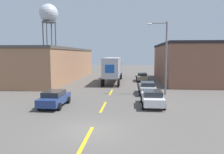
{
  "coord_description": "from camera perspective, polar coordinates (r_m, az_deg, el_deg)",
  "views": [
    {
      "loc": [
        2.4,
        -12.67,
        4.6
      ],
      "look_at": [
        0.1,
        13.61,
        1.84
      ],
      "focal_mm": 35.0,
      "sensor_mm": 36.0,
      "label": 1
    }
  ],
  "objects": [
    {
      "name": "ground_plane",
      "position": [
        13.69,
        -5.55,
        -13.69
      ],
      "size": [
        160.0,
        160.0,
        0.0
      ],
      "primitive_type": "plane",
      "color": "#56514C"
    },
    {
      "name": "road_centerline",
      "position": [
        19.36,
        -2.28,
        -7.76
      ],
      "size": [
        0.2,
        18.76,
        0.01
      ],
      "color": "gold",
      "rests_on": "ground_plane"
    },
    {
      "name": "warehouse_left",
      "position": [
        41.84,
        -14.42,
        3.41
      ],
      "size": [
        8.44,
        27.51,
        5.7
      ],
      "color": "#9E7051",
      "rests_on": "ground_plane"
    },
    {
      "name": "warehouse_right",
      "position": [
        39.49,
        20.17,
        3.58
      ],
      "size": [
        10.87,
        18.82,
        6.37
      ],
      "color": "brown",
      "rests_on": "ground_plane"
    },
    {
      "name": "semi_truck",
      "position": [
        35.78,
        0.26,
        2.47
      ],
      "size": [
        2.68,
        12.59,
        4.04
      ],
      "rotation": [
        0.0,
        0.0,
        0.01
      ],
      "color": "navy",
      "rests_on": "ground_plane"
    },
    {
      "name": "parked_car_right_near",
      "position": [
        19.79,
        10.49,
        -5.35
      ],
      "size": [
        1.95,
        4.27,
        1.41
      ],
      "color": "silver",
      "rests_on": "ground_plane"
    },
    {
      "name": "parked_car_right_mid",
      "position": [
        25.64,
        9.22,
        -2.74
      ],
      "size": [
        1.95,
        4.27,
        1.41
      ],
      "color": "#B2B2B7",
      "rests_on": "ground_plane"
    },
    {
      "name": "parked_car_left_near",
      "position": [
        19.96,
        -14.81,
        -5.35
      ],
      "size": [
        1.95,
        4.27,
        1.41
      ],
      "color": "navy",
      "rests_on": "ground_plane"
    },
    {
      "name": "parked_car_right_far",
      "position": [
        37.81,
        7.87,
        0.08
      ],
      "size": [
        1.95,
        4.27,
        1.41
      ],
      "color": "tan",
      "rests_on": "ground_plane"
    },
    {
      "name": "water_tower",
      "position": [
        62.23,
        -16.21,
        15.35
      ],
      "size": [
        4.9,
        4.9,
        17.79
      ],
      "color": "#47474C",
      "rests_on": "ground_plane"
    },
    {
      "name": "street_lamp",
      "position": [
        25.21,
        13.43,
        6.06
      ],
      "size": [
        2.28,
        0.32,
        8.17
      ],
      "color": "slate",
      "rests_on": "ground_plane"
    }
  ]
}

